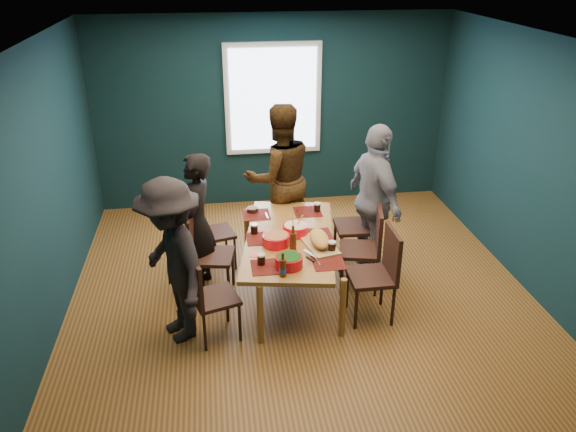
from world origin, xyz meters
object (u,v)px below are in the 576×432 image
(chair_left_near, at_px, (206,292))
(person_near_left, at_px, (172,262))
(chair_right_mid, at_px, (368,243))
(bowl_herbs, at_px, (289,261))
(person_far_left, at_px, (197,224))
(person_back, at_px, (280,178))
(chair_left_far, at_px, (208,228))
(person_right, at_px, (375,200))
(chair_right_far, at_px, (364,219))
(bowl_salad, at_px, (276,239))
(bowl_dumpling, at_px, (295,229))
(dining_table, at_px, (289,242))
(cutting_board, at_px, (319,240))
(chair_right_near, at_px, (381,268))
(chair_left_mid, at_px, (203,248))

(chair_left_near, relative_size, person_near_left, 0.55)
(chair_right_mid, distance_m, bowl_herbs, 1.15)
(person_far_left, relative_size, person_back, 0.85)
(chair_left_far, relative_size, bowl_herbs, 3.32)
(chair_right_mid, bearing_deg, person_right, 80.41)
(chair_left_far, xyz_separation_m, bowl_herbs, (0.76, -1.29, 0.23))
(chair_right_far, relative_size, person_far_left, 0.65)
(bowl_salad, bearing_deg, chair_right_mid, 8.09)
(bowl_dumpling, bearing_deg, bowl_herbs, -104.04)
(dining_table, relative_size, person_far_left, 1.24)
(bowl_dumpling, height_order, cutting_board, bowl_dumpling)
(bowl_salad, relative_size, bowl_herbs, 1.05)
(chair_right_near, distance_m, person_near_left, 2.04)
(bowl_herbs, distance_m, cutting_board, 0.52)
(person_back, bearing_deg, cutting_board, 87.88)
(chair_right_mid, distance_m, person_back, 1.44)
(chair_right_far, height_order, person_near_left, person_near_left)
(person_near_left, bearing_deg, chair_left_near, 46.79)
(person_near_left, bearing_deg, person_back, 120.58)
(chair_right_far, bearing_deg, chair_left_mid, -164.98)
(person_far_left, relative_size, person_near_left, 0.96)
(cutting_board, bearing_deg, chair_right_mid, 8.12)
(chair_right_mid, bearing_deg, cutting_board, -146.35)
(person_back, distance_m, bowl_herbs, 1.73)
(chair_left_far, bearing_deg, chair_right_mid, -36.90)
(chair_right_near, bearing_deg, dining_table, 146.16)
(person_right, distance_m, cutting_board, 1.00)
(person_far_left, bearing_deg, cutting_board, 78.65)
(chair_right_near, height_order, bowl_salad, chair_right_near)
(person_right, bearing_deg, person_far_left, 81.04)
(person_near_left, bearing_deg, chair_right_mid, 82.07)
(person_far_left, relative_size, bowl_herbs, 5.85)
(person_near_left, xyz_separation_m, bowl_salad, (1.03, 0.43, -0.07))
(chair_left_far, height_order, chair_left_mid, chair_left_mid)
(bowl_salad, bearing_deg, chair_left_near, -143.82)
(chair_left_mid, height_order, person_back, person_back)
(dining_table, distance_m, person_near_left, 1.34)
(chair_left_mid, xyz_separation_m, bowl_herbs, (0.82, -0.71, 0.19))
(person_far_left, bearing_deg, chair_left_far, 176.27)
(person_right, xyz_separation_m, bowl_herbs, (-1.12, -1.00, -0.13))
(person_far_left, bearing_deg, chair_right_mid, 92.11)
(dining_table, bearing_deg, chair_right_mid, 9.70)
(chair_left_mid, bearing_deg, person_far_left, 119.00)
(chair_left_near, distance_m, person_near_left, 0.43)
(person_near_left, distance_m, cutting_board, 1.50)
(dining_table, relative_size, chair_right_far, 1.91)
(bowl_salad, xyz_separation_m, bowl_dumpling, (0.23, 0.21, -0.00))
(chair_left_near, height_order, bowl_dumpling, bowl_dumpling)
(chair_left_far, relative_size, chair_left_near, 0.99)
(chair_left_near, bearing_deg, dining_table, 19.99)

